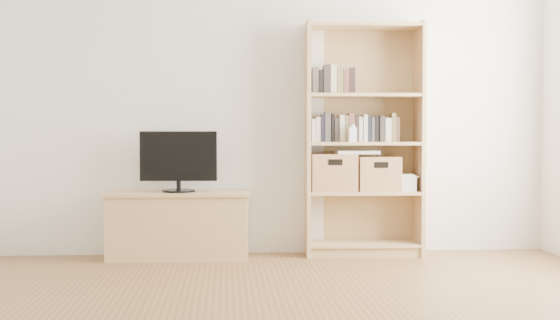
{
  "coord_description": "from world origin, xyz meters",
  "views": [
    {
      "loc": [
        -0.4,
        -3.19,
        0.96
      ],
      "look_at": [
        -0.0,
        1.9,
        0.78
      ],
      "focal_mm": 45.0,
      "sensor_mm": 36.0,
      "label": 1
    }
  ],
  "objects": [
    {
      "name": "back_wall",
      "position": [
        0.0,
        2.5,
        1.3
      ],
      "size": [
        4.5,
        0.02,
        2.6
      ],
      "primitive_type": "cube",
      "color": "white",
      "rests_on": "floor"
    },
    {
      "name": "tv_stand",
      "position": [
        -0.76,
        2.3,
        0.25
      ],
      "size": [
        1.09,
        0.45,
        0.49
      ],
      "primitive_type": "cube",
      "rotation": [
        0.0,
        0.0,
        -0.04
      ],
      "color": "tan",
      "rests_on": "floor"
    },
    {
      "name": "bookshelf",
      "position": [
        0.7,
        2.34,
        0.93
      ],
      "size": [
        0.94,
        0.37,
        1.86
      ],
      "primitive_type": "cube",
      "rotation": [
        0.0,
        0.0,
        -0.04
      ],
      "color": "tan",
      "rests_on": "floor"
    },
    {
      "name": "television",
      "position": [
        -0.76,
        2.3,
        0.75
      ],
      "size": [
        0.6,
        0.09,
        0.47
      ],
      "primitive_type": "cube",
      "rotation": [
        0.0,
        0.0,
        -0.07
      ],
      "color": "black",
      "rests_on": "tv_stand"
    },
    {
      "name": "books_row_mid",
      "position": [
        0.7,
        2.36,
        1.01
      ],
      "size": [
        0.75,
        0.17,
        0.2
      ],
      "primitive_type": "cube",
      "rotation": [
        0.0,
        0.0,
        -0.03
      ],
      "color": "beige",
      "rests_on": "bookshelf"
    },
    {
      "name": "books_row_upper",
      "position": [
        0.5,
        2.36,
        1.39
      ],
      "size": [
        0.4,
        0.15,
        0.21
      ],
      "primitive_type": "cube",
      "rotation": [
        0.0,
        0.0,
        -0.01
      ],
      "color": "beige",
      "rests_on": "bookshelf"
    },
    {
      "name": "baby_monitor",
      "position": [
        0.6,
        2.24,
        0.96
      ],
      "size": [
        0.06,
        0.04,
        0.11
      ],
      "primitive_type": "cube",
      "rotation": [
        0.0,
        0.0,
        0.03
      ],
      "color": "white",
      "rests_on": "bookshelf"
    },
    {
      "name": "basket_left",
      "position": [
        0.46,
        2.34,
        0.66
      ],
      "size": [
        0.36,
        0.3,
        0.3
      ],
      "primitive_type": "cube",
      "rotation": [
        0.0,
        0.0,
        -0.01
      ],
      "color": "#A77A4B",
      "rests_on": "bookshelf"
    },
    {
      "name": "basket_right",
      "position": [
        0.82,
        2.33,
        0.65
      ],
      "size": [
        0.33,
        0.28,
        0.27
      ],
      "primitive_type": "cube",
      "rotation": [
        0.0,
        0.0,
        -0.01
      ],
      "color": "#A77A4B",
      "rests_on": "bookshelf"
    },
    {
      "name": "laptop",
      "position": [
        0.64,
        2.33,
        0.82
      ],
      "size": [
        0.35,
        0.25,
        0.03
      ],
      "primitive_type": "cube",
      "rotation": [
        0.0,
        0.0,
        0.05
      ],
      "color": "white",
      "rests_on": "basket_left"
    },
    {
      "name": "magazine_stack",
      "position": [
        1.02,
        2.32,
        0.57
      ],
      "size": [
        0.18,
        0.25,
        0.11
      ],
      "primitive_type": "cube",
      "rotation": [
        0.0,
        0.0,
        -0.06
      ],
      "color": "beige",
      "rests_on": "bookshelf"
    }
  ]
}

